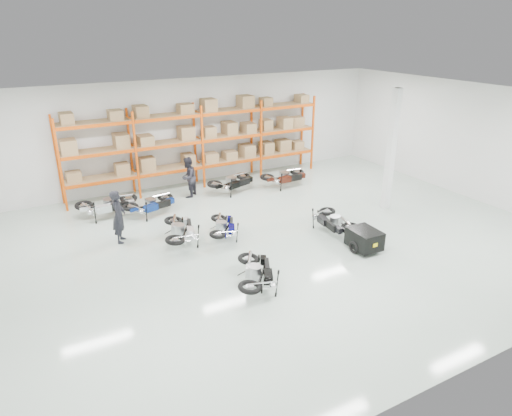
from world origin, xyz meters
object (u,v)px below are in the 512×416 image
moto_touring_right (333,217)px  person_left (119,217)px  moto_back_a (151,201)px  moto_back_d (285,174)px  moto_black_far_left (257,269)px  trailer (364,239)px  moto_blue_centre (224,224)px  moto_back_c (233,179)px  moto_back_b (107,201)px  moto_silver_left (181,227)px  person_back (188,177)px

moto_touring_right → person_left: (-6.46, 2.70, 0.34)m
moto_back_a → moto_back_d: moto_back_d is taller
moto_touring_right → moto_back_a: bearing=144.7°
moto_black_far_left → moto_back_d: 8.28m
moto_black_far_left → moto_back_d: moto_back_d is taller
trailer → moto_touring_right: bearing=91.3°
moto_blue_centre → moto_back_c: bearing=-94.1°
moto_back_b → moto_back_a: bearing=-110.6°
moto_back_d → trailer: bearing=170.0°
moto_silver_left → moto_back_d: bearing=-135.2°
moto_blue_centre → moto_touring_right: (3.39, -1.39, 0.05)m
moto_back_b → moto_black_far_left: bearing=-158.1°
moto_silver_left → moto_back_b: (-1.61, 3.33, 0.03)m
moto_silver_left → moto_blue_centre: bearing=-174.9°
moto_black_far_left → person_back: person_back is taller
moto_touring_right → moto_back_a: (-4.93, 4.41, 0.01)m
moto_blue_centre → moto_back_a: size_ratio=0.90×
trailer → person_back: person_back is taller
moto_back_b → moto_back_d: size_ratio=1.04×
trailer → moto_back_d: moto_back_d is taller
moto_back_a → person_back: size_ratio=1.06×
moto_back_c → moto_back_d: size_ratio=1.01×
moto_back_c → moto_blue_centre: bearing=135.7°
moto_silver_left → moto_black_far_left: size_ratio=1.01×
person_left → person_back: (3.42, 2.85, -0.05)m
moto_back_c → person_back: person_back is taller
moto_back_d → person_back: person_back is taller
moto_touring_right → person_back: size_ratio=1.05×
moto_blue_centre → person_left: person_left is taller
moto_back_a → person_left: (-1.53, -1.71, 0.34)m
moto_black_far_left → person_left: bearing=-34.2°
moto_black_far_left → moto_back_b: (-2.45, 6.86, 0.04)m
moto_silver_left → moto_back_a: bearing=-69.3°
moto_silver_left → person_back: 4.24m
moto_silver_left → moto_black_far_left: 3.63m
moto_blue_centre → moto_touring_right: size_ratio=0.91×
moto_black_far_left → moto_back_b: moto_back_b is taller
moto_blue_centre → person_left: bearing=2.5°
moto_blue_centre → person_back: (0.35, 4.16, 0.35)m
moto_back_d → moto_back_c: bearing=79.4°
moto_back_a → moto_black_far_left: bearing=174.9°
moto_back_d → person_left: size_ratio=1.05×
trailer → moto_back_b: (-6.37, 6.62, 0.18)m
person_left → moto_touring_right: bearing=-91.0°
moto_blue_centre → moto_silver_left: size_ratio=0.87×
moto_silver_left → person_left: size_ratio=1.04×
moto_touring_right → moto_black_far_left: bearing=-148.2°
moto_blue_centre → person_back: bearing=-69.2°
moto_back_d → person_left: 7.83m
person_back → moto_blue_centre: bearing=40.4°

